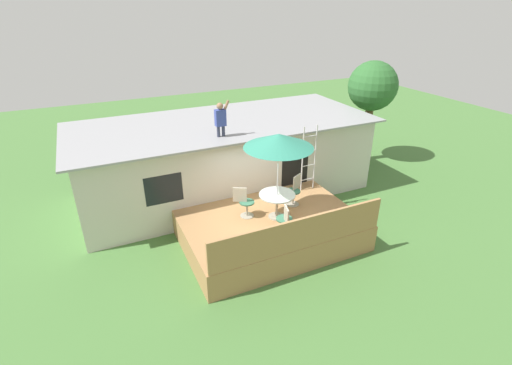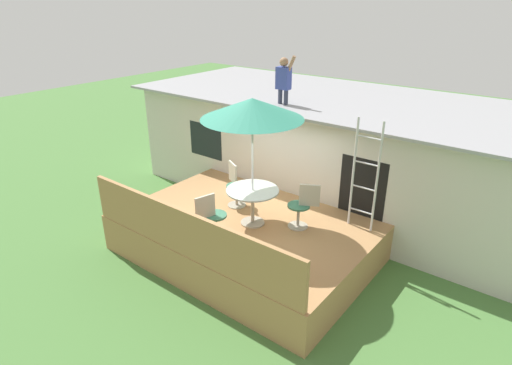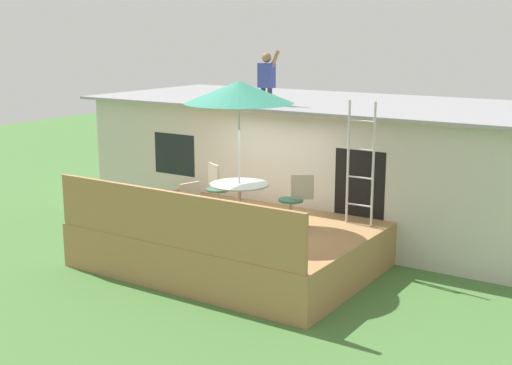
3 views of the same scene
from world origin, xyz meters
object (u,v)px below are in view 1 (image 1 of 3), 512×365
at_px(patio_umbrella, 279,141).
at_px(step_ladder, 309,158).
at_px(person_figure, 221,117).
at_px(patio_chair_left, 244,202).
at_px(patio_table, 277,199).
at_px(patio_chair_near, 285,220).
at_px(backyard_tree, 373,88).
at_px(patio_chair_right, 294,190).

bearing_deg(patio_umbrella, step_ladder, 33.68).
height_order(person_figure, patio_chair_left, person_figure).
bearing_deg(patio_umbrella, patio_table, -26.57).
height_order(person_figure, patio_chair_near, person_figure).
distance_m(patio_table, backyard_tree, 7.84).
bearing_deg(patio_table, patio_chair_near, -104.91).
height_order(step_ladder, patio_chair_near, step_ladder).
xyz_separation_m(step_ladder, backyard_tree, (4.75, 2.76, 1.32)).
bearing_deg(step_ladder, patio_table, -146.32).
height_order(patio_umbrella, patio_chair_right, patio_umbrella).
xyz_separation_m(patio_chair_left, backyard_tree, (7.35, 3.50, 1.96)).
relative_size(patio_chair_left, patio_chair_near, 1.00).
distance_m(patio_table, patio_chair_near, 0.96).
xyz_separation_m(person_figure, patio_chair_near, (0.57, -3.12, -2.06)).
bearing_deg(patio_chair_right, step_ladder, -171.44).
relative_size(patio_chair_left, backyard_tree, 0.21).
bearing_deg(patio_umbrella, patio_chair_left, 151.77).
distance_m(patio_chair_right, patio_chair_near, 1.78).
relative_size(step_ladder, person_figure, 1.98).
bearing_deg(backyard_tree, person_figure, -166.65).
bearing_deg(patio_chair_left, backyard_tree, 53.69).
height_order(patio_chair_right, patio_chair_near, same).
distance_m(person_figure, patio_chair_left, 2.70).
bearing_deg(step_ladder, patio_chair_near, -133.88).
bearing_deg(person_figure, patio_table, -69.66).
bearing_deg(patio_chair_right, patio_chair_near, 22.55).
bearing_deg(backyard_tree, patio_chair_near, -144.33).
bearing_deg(patio_chair_left, patio_chair_right, 29.39).
distance_m(patio_umbrella, patio_chair_right, 2.13).
bearing_deg(patio_table, patio_chair_right, 29.06).
distance_m(patio_chair_near, backyard_tree, 8.56).
relative_size(patio_umbrella, step_ladder, 1.15).
bearing_deg(backyard_tree, patio_umbrella, -148.85).
relative_size(patio_table, step_ladder, 0.47).
bearing_deg(person_figure, step_ladder, -21.55).
bearing_deg(patio_table, step_ladder, 33.68).
xyz_separation_m(patio_chair_near, backyard_tree, (6.77, 4.86, 1.96)).
xyz_separation_m(patio_table, patio_chair_left, (-0.83, 0.44, -0.13)).
height_order(step_ladder, patio_chair_right, step_ladder).
xyz_separation_m(patio_umbrella, person_figure, (-0.82, 2.20, 0.16)).
relative_size(patio_table, patio_umbrella, 0.41).
height_order(patio_table, backyard_tree, backyard_tree).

